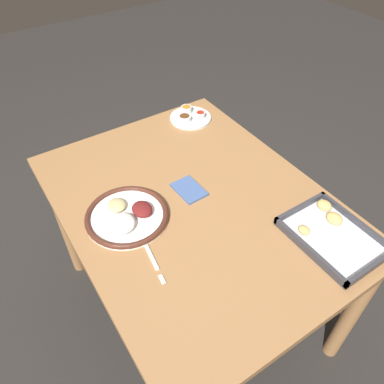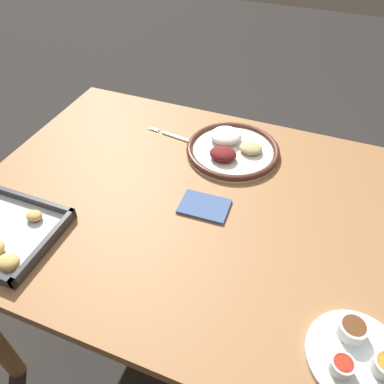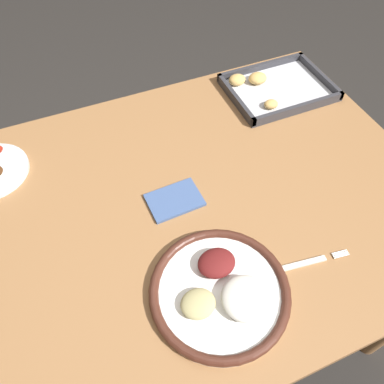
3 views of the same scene
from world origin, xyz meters
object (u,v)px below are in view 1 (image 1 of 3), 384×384
Objects in this scene: dinner_plate at (127,216)px; napkin at (189,190)px; fork at (150,254)px; saucer_plate at (190,116)px; baking_tray at (331,233)px.

dinner_plate is 0.25m from napkin.
napkin is at bearing 132.23° from fork.
dinner_plate reaches higher than saucer_plate.
dinner_plate is 0.67m from baking_tray.
dinner_plate is at bearing -129.36° from baking_tray.
baking_tray reaches higher than napkin.
fork is (0.17, -0.01, -0.01)m from dinner_plate.
dinner_plate reaches higher than napkin.
fork is at bearing -115.62° from baking_tray.
saucer_plate is 0.82m from baking_tray.
dinner_plate is 0.17m from fork.
dinner_plate is 1.52× the size of saucer_plate.
dinner_plate reaches higher than baking_tray.
saucer_plate reaches higher than napkin.
fork is 1.15× the size of saucer_plate.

